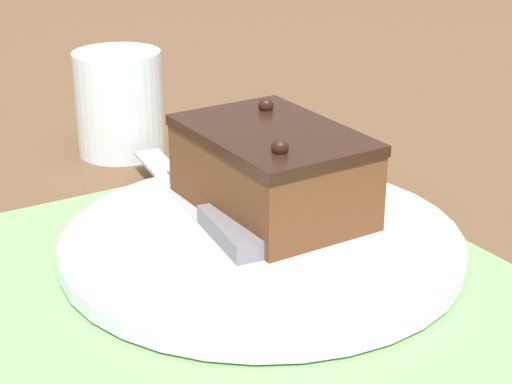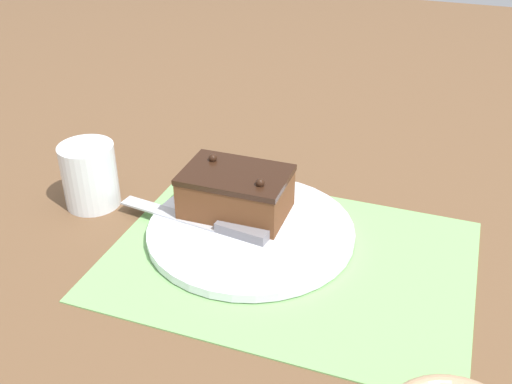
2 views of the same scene
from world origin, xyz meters
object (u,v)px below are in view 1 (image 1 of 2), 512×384
chocolate_cake (272,170)px  drinking_glass (119,103)px  cake_plate (262,243)px  serving_knife (209,213)px

chocolate_cake → drinking_glass: (0.22, 0.03, -0.00)m
cake_plate → drinking_glass: 0.25m
cake_plate → chocolate_cake: bearing=-41.7°
chocolate_cake → drinking_glass: 0.22m
cake_plate → drinking_glass: bearing=-0.4°
chocolate_cake → serving_knife: size_ratio=0.63×
cake_plate → serving_knife: 0.05m
serving_knife → drinking_glass: drinking_glass is taller
cake_plate → drinking_glass: drinking_glass is taller
cake_plate → serving_knife: bearing=24.1°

